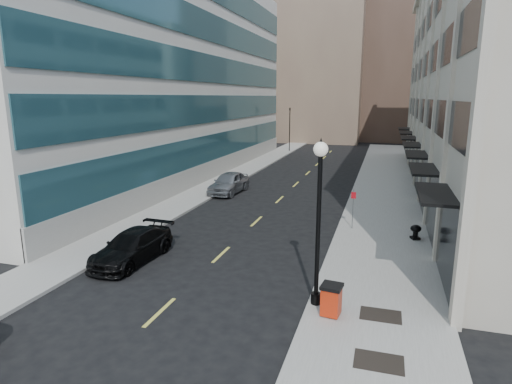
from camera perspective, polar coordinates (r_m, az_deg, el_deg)
The scene contains 18 objects.
ground at distance 14.86m, azimuth -16.68°, elevation -18.61°, with size 160.00×160.00×0.00m, color black.
sidewalk_right at distance 31.34m, azimuth 16.61°, elevation -1.78°, with size 5.00×80.00×0.15m, color gray.
sidewalk_left at distance 34.28m, azimuth -7.44°, elevation -0.14°, with size 3.00×80.00×0.15m, color gray.
building_left at distance 44.18m, azimuth -15.58°, elevation 15.29°, with size 16.14×46.00×20.00m.
skyline_tan_near at distance 79.51m, azimuth 9.02°, elevation 17.08°, with size 14.00×18.00×28.00m, color #7F6A53.
skyline_brown at distance 82.97m, azimuth 18.19°, elevation 18.52°, with size 12.00×16.00×34.00m, color brown.
skyline_tan_far at distance 91.05m, azimuth 3.42°, elevation 14.73°, with size 12.00×14.00×22.00m, color #7F6A53.
skyline_stone at distance 77.20m, azimuth 25.52°, elevation 13.21°, with size 10.00×14.00×20.00m, color #BEB4A0.
grate_mid at distance 13.62m, azimuth 16.06°, elevation -20.91°, with size 1.40×1.00×0.01m, color black.
grate_far at distance 16.05m, azimuth 16.28°, elevation -15.47°, with size 1.40×1.00×0.01m, color black.
road_centerline at distance 29.40m, azimuth 1.77°, elevation -2.32°, with size 0.15×68.20×0.01m.
traffic_signal at distance 59.87m, azimuth 4.55°, elevation 10.78°, with size 0.66×0.66×6.98m.
car_black_pickup at distance 20.96m, azimuth -16.19°, elevation -7.02°, with size 2.00×4.92×1.43m, color black.
car_silver_sedan at distance 34.25m, azimuth -3.64°, elevation 1.25°, with size 2.01×4.99×1.70m, color gray.
trash_bin at distance 15.40m, azimuth 10.01°, elevation -13.85°, with size 0.78×0.83×1.13m.
lamppost at distance 15.08m, azimuth 8.37°, elevation -2.34°, with size 0.51×0.51×6.07m.
sign_post at distance 24.96m, azimuth 12.83°, elevation -1.48°, with size 0.27×0.07×2.29m.
urn_planter at distance 24.31m, azimuth 20.52°, elevation -4.83°, with size 0.56×0.56×0.78m.
Camera 1 is at (7.40, -10.43, 7.57)m, focal length 30.00 mm.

